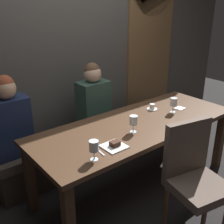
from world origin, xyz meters
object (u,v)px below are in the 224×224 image
object	(u,v)px
diner_redhead	(10,119)
wine_glass_end_left	(94,147)
diner_bearded	(93,97)
banquette_bench	(97,142)
fork_on_table	(99,151)
espresso_cup	(152,107)
dessert_plate	(114,145)
wine_glass_near_right	(133,121)
chair_near_side	(194,172)
dining_table	(137,131)
wine_glass_end_right	(174,102)

from	to	relation	value
diner_redhead	wine_glass_end_left	xyz separation A→B (m)	(0.29, -0.98, 0.02)
diner_redhead	diner_bearded	size ratio (longest dim) A/B	1.04
diner_redhead	wine_glass_end_left	world-z (taller)	diner_redhead
diner_bearded	wine_glass_end_left	world-z (taller)	diner_bearded
diner_bearded	wine_glass_end_left	distance (m)	1.24
banquette_bench	diner_redhead	distance (m)	1.19
diner_redhead	fork_on_table	world-z (taller)	diner_redhead
espresso_cup	dessert_plate	bearing A→B (deg)	-155.97
wine_glass_near_right	fork_on_table	bearing A→B (deg)	-169.42
chair_near_side	wine_glass_end_left	world-z (taller)	chair_near_side
dining_table	wine_glass_near_right	world-z (taller)	wine_glass_near_right
banquette_bench	wine_glass_near_right	world-z (taller)	wine_glass_near_right
wine_glass_near_right	espresso_cup	distance (m)	0.63
banquette_bench	diner_redhead	bearing A→B (deg)	-179.69
diner_redhead	chair_near_side	bearing A→B (deg)	-55.14
wine_glass_end_left	chair_near_side	bearing A→B (deg)	-32.09
wine_glass_near_right	fork_on_table	distance (m)	0.48
chair_near_side	wine_glass_end_right	size ratio (longest dim) A/B	5.98
diner_bearded	wine_glass_near_right	world-z (taller)	diner_bearded
banquette_bench	chair_near_side	distance (m)	1.46
banquette_bench	diner_bearded	distance (m)	0.59
espresso_cup	diner_redhead	bearing A→B (deg)	159.29
wine_glass_end_left	dessert_plate	bearing A→B (deg)	12.81
banquette_bench	chair_near_side	xyz separation A→B (m)	(-0.04, -1.42, 0.33)
chair_near_side	diner_bearded	size ratio (longest dim) A/B	1.26
wine_glass_end_right	wine_glass_near_right	world-z (taller)	same
banquette_bench	dining_table	bearing A→B (deg)	-90.00
diner_redhead	wine_glass_near_right	distance (m)	1.18
dessert_plate	wine_glass_end_right	bearing A→B (deg)	10.78
banquette_bench	wine_glass_near_right	xyz separation A→B (m)	(-0.17, -0.82, 0.63)
diner_bearded	wine_glass_end_left	bearing A→B (deg)	-125.25
banquette_bench	diner_bearded	bearing A→B (deg)	128.75
diner_bearded	wine_glass_near_right	bearing A→B (deg)	-100.02
dining_table	espresso_cup	xyz separation A→B (m)	(0.39, 0.16, 0.11)
chair_near_side	fork_on_table	bearing A→B (deg)	139.08
wine_glass_end_left	espresso_cup	bearing A→B (deg)	21.67
chair_near_side	dessert_plate	size ratio (longest dim) A/B	5.16
banquette_bench	wine_glass_end_left	distance (m)	1.38
diner_redhead	fork_on_table	xyz separation A→B (m)	(0.39, -0.90, -0.09)
chair_near_side	diner_bearded	bearing A→B (deg)	89.36
banquette_bench	diner_bearded	size ratio (longest dim) A/B	3.20
fork_on_table	wine_glass_end_left	bearing A→B (deg)	-136.36
banquette_bench	dessert_plate	bearing A→B (deg)	-117.72
banquette_bench	dessert_plate	world-z (taller)	dessert_plate
wine_glass_end_right	wine_glass_near_right	xyz separation A→B (m)	(-0.67, -0.08, 0.00)
espresso_cup	wine_glass_near_right	bearing A→B (deg)	-153.04
wine_glass_end_right	fork_on_table	world-z (taller)	wine_glass_end_right
banquette_bench	chair_near_side	size ratio (longest dim) A/B	2.55
dining_table	fork_on_table	world-z (taller)	fork_on_table
wine_glass_end_right	wine_glass_near_right	distance (m)	0.68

